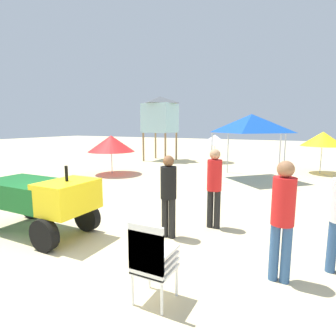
{
  "coord_description": "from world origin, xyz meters",
  "views": [
    {
      "loc": [
        3.45,
        -3.25,
        2.27
      ],
      "look_at": [
        0.09,
        3.39,
        1.1
      ],
      "focal_mm": 29.32,
      "sensor_mm": 36.0,
      "label": 1
    }
  ],
  "objects": [
    {
      "name": "lifeguard_near_center",
      "position": [
        3.22,
        0.82,
        1.03
      ],
      "size": [
        0.32,
        0.32,
        1.79
      ],
      "color": "#33598C",
      "rests_on": "ground"
    },
    {
      "name": "beach_umbrella_far",
      "position": [
        -4.58,
        6.85,
        1.42
      ],
      "size": [
        2.15,
        2.15,
        1.8
      ],
      "color": "beige",
      "rests_on": "ground"
    },
    {
      "name": "surfboard_pile",
      "position": [
        -3.76,
        3.32,
        0.15
      ],
      "size": [
        2.62,
        0.88,
        0.32
      ],
      "color": "green",
      "rests_on": "ground"
    },
    {
      "name": "stacked_plastic_chairs",
      "position": [
        1.82,
        -0.49,
        0.65
      ],
      "size": [
        0.48,
        0.48,
        1.11
      ],
      "color": "white",
      "rests_on": "ground"
    },
    {
      "name": "beach_umbrella_mid",
      "position": [
        -1.53,
        12.93,
        1.39
      ],
      "size": [
        1.68,
        1.68,
        1.69
      ],
      "color": "beige",
      "rests_on": "ground"
    },
    {
      "name": "lifeguard_near_right",
      "position": [
        1.05,
        1.51,
        0.97
      ],
      "size": [
        0.32,
        0.32,
        1.68
      ],
      "color": "black",
      "rests_on": "ground"
    },
    {
      "name": "utility_cart",
      "position": [
        -1.43,
        0.49,
        0.78
      ],
      "size": [
        2.55,
        1.28,
        1.5
      ],
      "color": "#146023",
      "rests_on": "ground"
    },
    {
      "name": "lifeguard_near_left",
      "position": [
        1.71,
        2.43,
        1.02
      ],
      "size": [
        0.32,
        0.32,
        1.76
      ],
      "color": "black",
      "rests_on": "ground"
    },
    {
      "name": "beach_umbrella_left",
      "position": [
        4.11,
        11.4,
        1.63
      ],
      "size": [
        1.9,
        1.9,
        1.96
      ],
      "color": "beige",
      "rests_on": "ground"
    },
    {
      "name": "ground",
      "position": [
        0.0,
        0.0,
        0.0
      ],
      "size": [
        80.0,
        80.0,
        0.0
      ],
      "primitive_type": "plane",
      "color": "beige"
    },
    {
      "name": "popup_canopy",
      "position": [
        1.38,
        8.42,
        2.33
      ],
      "size": [
        2.55,
        2.55,
        2.71
      ],
      "color": "#B2B2B7",
      "rests_on": "ground"
    },
    {
      "name": "lifeguard_tower",
      "position": [
        -4.94,
        12.24,
        2.92
      ],
      "size": [
        1.98,
        1.98,
        4.04
      ],
      "color": "olive",
      "rests_on": "ground"
    }
  ]
}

